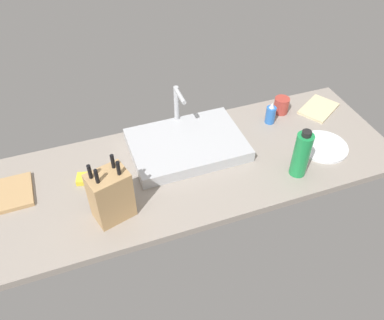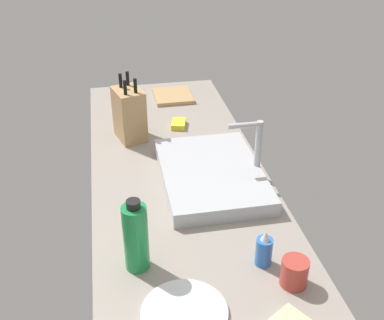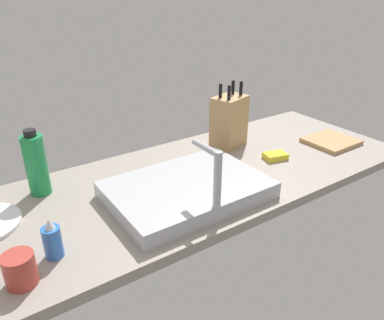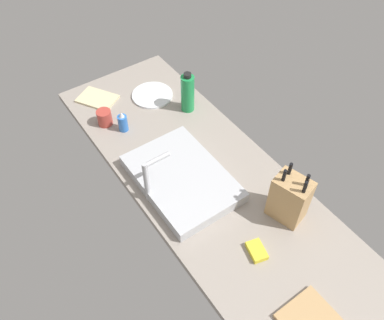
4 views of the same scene
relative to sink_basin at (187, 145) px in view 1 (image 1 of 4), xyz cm
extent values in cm
cube|color=gray|center=(-4.05, -10.65, -4.46)|extent=(189.39, 65.12, 3.50)
cube|color=#B7BABF|center=(0.00, 0.00, 0.00)|extent=(50.82, 35.45, 5.43)
cylinder|color=#B7BABF|center=(0.80, 16.91, 8.81)|extent=(2.40, 2.40, 23.04)
cylinder|color=#B7BABF|center=(0.80, 11.16, 19.33)|extent=(2.00, 11.50, 2.00)
cylinder|color=#B7BABF|center=(4.30, 16.91, -0.71)|extent=(1.60, 1.60, 4.00)
cube|color=tan|center=(-39.07, -26.30, 8.20)|extent=(16.76, 13.96, 21.83)
cylinder|color=black|center=(-42.49, -28.72, 22.04)|extent=(1.73, 1.73, 5.84)
cylinder|color=black|center=(-44.33, -25.72, 22.04)|extent=(1.73, 1.73, 5.84)
cylinder|color=black|center=(-34.70, -27.37, 22.04)|extent=(1.73, 1.73, 5.84)
cylinder|color=black|center=(-35.84, -23.25, 22.04)|extent=(1.73, 1.73, 5.84)
cube|color=tan|center=(-78.44, -2.14, -1.81)|extent=(20.70, 18.94, 1.80)
cylinder|color=blue|center=(45.11, 5.25, 1.64)|extent=(4.83, 4.83, 8.71)
cone|color=silver|center=(45.11, 5.25, 7.39)|extent=(2.66, 2.66, 2.80)
cylinder|color=#1E8E47|center=(39.57, -30.29, 7.62)|extent=(7.05, 7.05, 20.67)
cylinder|color=black|center=(39.57, -30.29, 19.06)|extent=(3.88, 3.88, 2.20)
cylinder|color=white|center=(59.36, -20.20, -2.11)|extent=(22.39, 22.39, 1.20)
cube|color=beige|center=(73.89, 5.99, -2.11)|extent=(24.58, 22.45, 1.20)
cylinder|color=#B23D33|center=(54.30, 10.87, 1.37)|extent=(7.47, 7.47, 8.17)
cube|color=yellow|center=(-45.93, -4.52, -1.51)|extent=(10.21, 8.06, 2.40)
camera|label=1|loc=(-43.81, -128.18, 118.74)|focal=37.09mm
camera|label=2|loc=(141.77, -33.75, 93.00)|focal=44.32mm
camera|label=3|loc=(59.03, 89.44, 62.25)|focal=34.88mm
camera|label=4|loc=(-94.18, 60.05, 140.07)|focal=37.46mm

